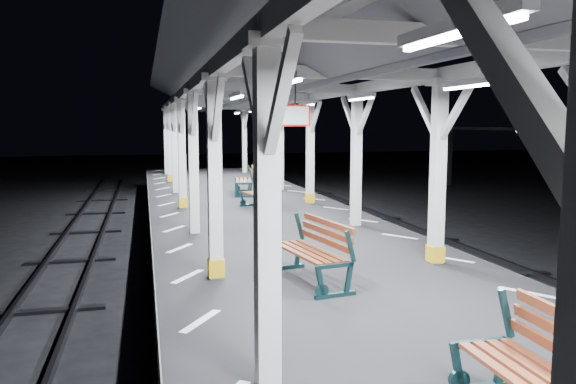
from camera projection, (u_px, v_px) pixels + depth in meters
name	position (u px, v px, depth m)	size (l,w,h in m)	color
ground	(376.00, 374.00, 7.95)	(120.00, 120.00, 0.00)	black
platform	(377.00, 340.00, 7.89)	(6.00, 50.00, 1.00)	black
hazard_stripes_left	(201.00, 321.00, 7.23)	(1.00, 48.00, 0.01)	silver
hazard_stripes_right	(528.00, 293.00, 8.43)	(1.00, 48.00, 0.01)	silver
canopy	(383.00, 45.00, 7.39)	(5.40, 49.00, 4.65)	silver
bench_near	(556.00, 377.00, 4.45)	(0.74, 1.86, 1.00)	#122E30
bench_mid	(315.00, 249.00, 9.00)	(0.97, 1.92, 1.00)	#122E30
bench_far	(262.00, 193.00, 16.68)	(0.96, 1.78, 0.91)	#122E30
bench_extra	(247.00, 179.00, 20.27)	(0.97, 1.95, 1.01)	#122E30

